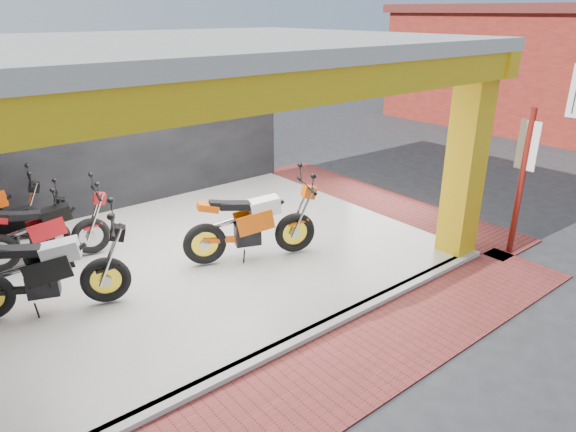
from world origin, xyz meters
The scene contains 16 objects.
ground centered at (0.00, 0.00, 0.00)m, with size 80.00×80.00×0.00m, color #2D2D30.
showroom_floor centered at (0.00, 2.00, 0.05)m, with size 8.00×6.00×0.10m, color silver.
showroom_ceiling centered at (0.00, 2.00, 3.60)m, with size 8.40×6.40×0.20m, color beige.
back_wall centered at (0.00, 5.10, 1.75)m, with size 8.20×0.20×3.50m, color black.
corner_column centered at (3.75, -0.75, 1.75)m, with size 0.50×0.50×3.50m, color gold.
header_beam_front centered at (0.00, -1.00, 3.30)m, with size 8.40×0.30×0.40m, color gold.
header_beam_right centered at (4.00, 2.00, 3.30)m, with size 0.30×6.40×0.40m, color gold.
floor_kerb centered at (0.00, -1.02, 0.05)m, with size 8.00×0.20×0.10m, color silver.
paver_front centered at (0.00, -1.80, 0.01)m, with size 9.00×1.40×0.03m, color maroon.
paver_right centered at (4.80, 2.00, 0.01)m, with size 1.40×7.00×0.03m, color maroon.
signpost centered at (4.58, -1.34, 1.43)m, with size 0.10×0.37×2.61m.
moto_hero centered at (1.43, 0.94, 0.84)m, with size 2.42×0.90×1.48m, color #E05409, non-canonical shape.
moto_row_a centered at (-1.75, 1.37, 0.82)m, with size 2.36×0.87×1.44m, color black, non-canonical shape.
moto_row_b centered at (-1.35, 3.12, 0.77)m, with size 2.18×0.81×1.33m, color #B51318, non-canonical shape.
moto_row_c centered at (-2.03, 4.55, 0.75)m, with size 2.13×0.79×1.30m, color black, non-canonical shape.
moto_row_d centered at (-1.87, 3.57, 0.72)m, with size 2.03×0.75×1.24m, color black, non-canonical shape.
Camera 1 is at (-3.81, -5.32, 4.08)m, focal length 32.00 mm.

